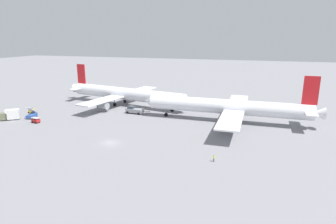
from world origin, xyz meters
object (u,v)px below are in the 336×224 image
at_px(gse_stair_truck_yellow, 32,115).
at_px(pushback_tug, 134,110).
at_px(airliner_being_pushed, 229,107).
at_px(gse_baggage_cart_near_cluster, 36,120).
at_px(gse_gpu_cart_small, 32,111).
at_px(ground_crew_marshaller_foreground, 214,158).
at_px(airliner_at_gate_left, 125,94).
at_px(gse_catering_truck_tall, 10,115).

bearing_deg(gse_stair_truck_yellow, pushback_tug, 27.99).
xyz_separation_m(airliner_being_pushed, gse_baggage_cart_near_cluster, (-59.31, -20.99, -4.13)).
height_order(airliner_being_pushed, gse_baggage_cart_near_cluster, airliner_being_pushed).
bearing_deg(gse_gpu_cart_small, airliner_being_pushed, 8.98).
distance_m(pushback_tug, ground_crew_marshaller_foreground, 47.67).
height_order(airliner_at_gate_left, gse_stair_truck_yellow, airliner_at_gate_left).
relative_size(airliner_being_pushed, ground_crew_marshaller_foreground, 37.06).
bearing_deg(airliner_at_gate_left, airliner_being_pushed, -14.09).
xyz_separation_m(gse_gpu_cart_small, ground_crew_marshaller_foreground, (71.21, -21.52, 0.01)).
xyz_separation_m(airliner_being_pushed, gse_catering_truck_tall, (-70.01, -20.81, -3.23)).
distance_m(airliner_being_pushed, ground_crew_marshaller_foreground, 32.91).
relative_size(airliner_at_gate_left, gse_stair_truck_yellow, 11.71).
bearing_deg(pushback_tug, airliner_being_pushed, -0.00).
relative_size(airliner_at_gate_left, ground_crew_marshaller_foreground, 37.08).
bearing_deg(pushback_tug, ground_crew_marshaller_foreground, -43.21).
relative_size(pushback_tug, ground_crew_marshaller_foreground, 6.21).
bearing_deg(gse_baggage_cart_near_cluster, airliner_at_gate_left, 62.41).
height_order(pushback_tug, ground_crew_marshaller_foreground, pushback_tug).
height_order(airliner_being_pushed, gse_catering_truck_tall, airliner_being_pushed).
bearing_deg(ground_crew_marshaller_foreground, gse_gpu_cart_small, 163.19).
height_order(gse_stair_truck_yellow, ground_crew_marshaller_foreground, gse_stair_truck_yellow).
bearing_deg(airliner_at_gate_left, gse_stair_truck_yellow, -129.30).
bearing_deg(gse_gpu_cart_small, ground_crew_marshaller_foreground, -16.81).
xyz_separation_m(airliner_at_gate_left, gse_gpu_cart_small, (-27.63, -21.84, -3.92)).
xyz_separation_m(airliner_at_gate_left, gse_stair_truck_yellow, (-22.34, -27.30, -3.69)).
bearing_deg(airliner_being_pushed, gse_gpu_cart_small, -171.02).
height_order(airliner_being_pushed, ground_crew_marshaller_foreground, airliner_being_pushed).
xyz_separation_m(pushback_tug, ground_crew_marshaller_foreground, (34.74, -32.64, -0.47)).
relative_size(gse_gpu_cart_small, ground_crew_marshaller_foreground, 1.42).
bearing_deg(gse_baggage_cart_near_cluster, gse_catering_truck_tall, 179.01).
xyz_separation_m(airliner_at_gate_left, pushback_tug, (8.84, -10.73, -3.45)).
bearing_deg(pushback_tug, gse_baggage_cart_near_cluster, -140.44).
bearing_deg(gse_catering_truck_tall, gse_baggage_cart_near_cluster, -0.99).
bearing_deg(gse_catering_truck_tall, airliner_being_pushed, 16.55).
xyz_separation_m(gse_stair_truck_yellow, ground_crew_marshaller_foreground, (65.92, -16.06, -0.23)).
relative_size(airliner_being_pushed, gse_stair_truck_yellow, 11.70).
bearing_deg(gse_stair_truck_yellow, ground_crew_marshaller_foreground, -13.69).
relative_size(pushback_tug, gse_gpu_cart_small, 4.38).
distance_m(airliner_at_gate_left, gse_stair_truck_yellow, 35.47).
bearing_deg(ground_crew_marshaller_foreground, airliner_at_gate_left, 135.15).
bearing_deg(ground_crew_marshaller_foreground, airliner_being_pushed, 91.49).
xyz_separation_m(airliner_at_gate_left, ground_crew_marshaller_foreground, (43.58, -43.36, -3.92)).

